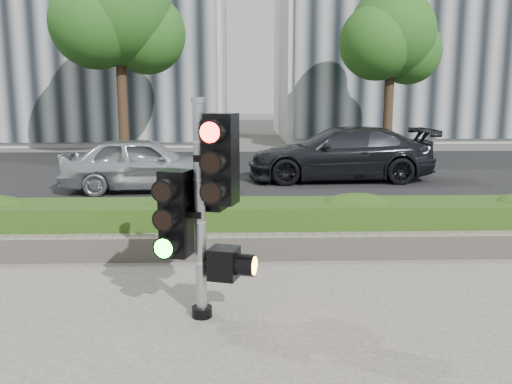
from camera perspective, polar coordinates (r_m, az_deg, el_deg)
ground at (r=5.99m, az=1.24°, el=-12.65°), size 120.00×120.00×0.00m
road at (r=15.68m, az=-0.71°, el=1.76°), size 60.00×13.00×0.02m
curb at (r=8.96m, az=0.16°, el=-4.42°), size 60.00×0.25×0.12m
stone_wall at (r=7.72m, az=0.49°, el=-5.77°), size 12.00×0.32×0.34m
hedge at (r=8.30m, az=0.31°, el=-3.40°), size 12.00×1.00×0.68m
building_right at (r=32.74m, az=19.15°, el=16.16°), size 18.00×10.00×12.00m
tree_left at (r=20.68m, az=-14.25°, el=17.51°), size 4.61×4.03×7.34m
tree_right at (r=21.95m, az=13.99°, el=15.60°), size 4.10×3.58×6.53m
traffic_signal at (r=5.51m, az=-5.51°, el=-0.73°), size 0.84×0.68×2.27m
car_silver at (r=13.32m, az=-11.73°, el=2.93°), size 3.97×1.83×1.32m
car_dark at (r=14.88m, az=8.81°, el=4.01°), size 5.02×2.14×1.44m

